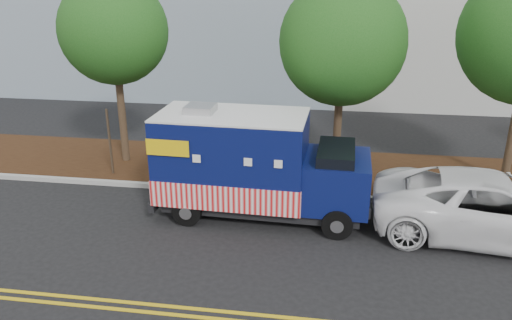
# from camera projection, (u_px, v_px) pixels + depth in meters

# --- Properties ---
(ground) EXTENTS (120.00, 120.00, 0.00)m
(ground) POSITION_uv_depth(u_px,v_px,m) (261.00, 215.00, 14.37)
(ground) COLOR black
(ground) RESTS_ON ground
(curb) EXTENTS (120.00, 0.18, 0.15)m
(curb) POSITION_uv_depth(u_px,v_px,m) (268.00, 193.00, 15.63)
(curb) COLOR #9E9E99
(curb) RESTS_ON ground
(mulch_strip) EXTENTS (120.00, 4.00, 0.15)m
(mulch_strip) POSITION_uv_depth(u_px,v_px,m) (275.00, 168.00, 17.58)
(mulch_strip) COLOR black
(mulch_strip) RESTS_ON ground
(centerline_near) EXTENTS (120.00, 0.10, 0.01)m
(centerline_near) POSITION_uv_depth(u_px,v_px,m) (232.00, 312.00, 10.25)
(centerline_near) COLOR gold
(centerline_near) RESTS_ON ground
(centerline_far) EXTENTS (120.00, 0.10, 0.01)m
(centerline_far) POSITION_uv_depth(u_px,v_px,m) (229.00, 320.00, 10.02)
(centerline_far) COLOR gold
(centerline_far) RESTS_ON ground
(tree_a) EXTENTS (3.60, 3.60, 6.54)m
(tree_a) POSITION_uv_depth(u_px,v_px,m) (114.00, 31.00, 16.54)
(tree_a) COLOR #38281C
(tree_a) RESTS_ON ground
(tree_b) EXTENTS (3.99, 3.99, 6.50)m
(tree_b) POSITION_uv_depth(u_px,v_px,m) (343.00, 43.00, 15.56)
(tree_b) COLOR #38281C
(tree_b) RESTS_ON ground
(sign_post) EXTENTS (0.06, 0.06, 2.40)m
(sign_post) POSITION_uv_depth(u_px,v_px,m) (110.00, 144.00, 16.58)
(sign_post) COLOR #473828
(sign_post) RESTS_ON ground
(food_truck) EXTENTS (6.09, 2.49, 3.16)m
(food_truck) POSITION_uv_depth(u_px,v_px,m) (251.00, 167.00, 13.96)
(food_truck) COLOR black
(food_truck) RESTS_ON ground
(white_car) EXTENTS (6.42, 3.52, 1.70)m
(white_car) POSITION_uv_depth(u_px,v_px,m) (494.00, 207.00, 12.90)
(white_car) COLOR white
(white_car) RESTS_ON ground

